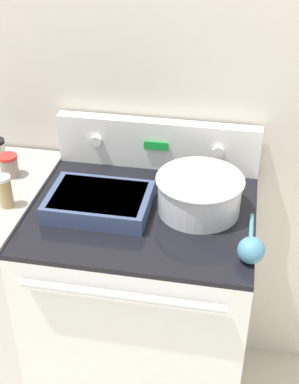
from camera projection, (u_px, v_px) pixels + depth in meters
kitchen_wall at (161, 85)px, 1.89m from camera, size 8.00×0.05×2.50m
stove_range at (144, 312)px, 2.03m from camera, size 0.74×0.65×0.95m
control_panel at (158, 144)px, 1.95m from camera, size 0.74×0.07×0.19m
mixing_bowl at (199, 192)px, 1.73m from camera, size 0.29×0.29×0.13m
casserole_dish at (99, 201)px, 1.75m from camera, size 0.33×0.24×0.06m
ladle at (251, 249)px, 1.53m from camera, size 0.08×0.26×0.08m
spice_jar_white_cap at (5, 191)px, 1.73m from camera, size 0.05×0.05×0.11m
spice_jar_red_cap at (9, 165)px, 1.90m from camera, size 0.07×0.07×0.08m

